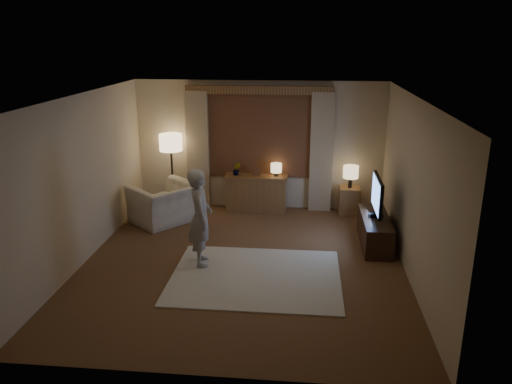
# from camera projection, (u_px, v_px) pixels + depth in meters

# --- Properties ---
(room) EXTENTS (5.04, 5.54, 2.64)m
(room) POSITION_uv_depth(u_px,v_px,m) (246.00, 173.00, 7.95)
(room) COLOR brown
(room) RESTS_ON ground
(rug) EXTENTS (2.50, 2.00, 0.02)m
(rug) POSITION_uv_depth(u_px,v_px,m) (256.00, 277.00, 7.42)
(rug) COLOR beige
(rug) RESTS_ON floor
(sideboard) EXTENTS (1.20, 0.40, 0.70)m
(sideboard) POSITION_uv_depth(u_px,v_px,m) (256.00, 194.00, 10.15)
(sideboard) COLOR brown
(sideboard) RESTS_ON floor
(picture_frame) EXTENTS (0.16, 0.02, 0.20)m
(picture_frame) POSITION_uv_depth(u_px,v_px,m) (256.00, 173.00, 10.01)
(picture_frame) COLOR brown
(picture_frame) RESTS_ON sideboard
(plant) EXTENTS (0.16, 0.13, 0.30)m
(plant) POSITION_uv_depth(u_px,v_px,m) (237.00, 170.00, 10.03)
(plant) COLOR #999999
(plant) RESTS_ON sideboard
(table_lamp_sideboard) EXTENTS (0.22, 0.22, 0.30)m
(table_lamp_sideboard) POSITION_uv_depth(u_px,v_px,m) (276.00, 168.00, 9.94)
(table_lamp_sideboard) COLOR black
(table_lamp_sideboard) RESTS_ON sideboard
(floor_lamp) EXTENTS (0.46, 0.46, 1.56)m
(floor_lamp) POSITION_uv_depth(u_px,v_px,m) (171.00, 147.00, 9.96)
(floor_lamp) COLOR black
(floor_lamp) RESTS_ON floor
(armchair) EXTENTS (1.50, 1.52, 0.74)m
(armchair) POSITION_uv_depth(u_px,v_px,m) (165.00, 204.00, 9.49)
(armchair) COLOR beige
(armchair) RESTS_ON floor
(side_table) EXTENTS (0.40, 0.40, 0.56)m
(side_table) POSITION_uv_depth(u_px,v_px,m) (349.00, 201.00, 9.94)
(side_table) COLOR brown
(side_table) RESTS_ON floor
(table_lamp_side) EXTENTS (0.30, 0.30, 0.44)m
(table_lamp_side) POSITION_uv_depth(u_px,v_px,m) (351.00, 172.00, 9.77)
(table_lamp_side) COLOR black
(table_lamp_side) RESTS_ON side_table
(tv_stand) EXTENTS (0.45, 1.40, 0.50)m
(tv_stand) POSITION_uv_depth(u_px,v_px,m) (375.00, 231.00, 8.51)
(tv_stand) COLOR black
(tv_stand) RESTS_ON floor
(tv) EXTENTS (0.24, 0.96, 0.70)m
(tv) POSITION_uv_depth(u_px,v_px,m) (377.00, 195.00, 8.32)
(tv) COLOR black
(tv) RESTS_ON tv_stand
(person) EXTENTS (0.49, 0.63, 1.53)m
(person) POSITION_uv_depth(u_px,v_px,m) (200.00, 217.00, 7.61)
(person) COLOR #B8B2A9
(person) RESTS_ON rug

